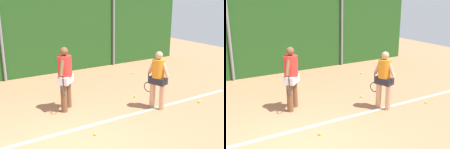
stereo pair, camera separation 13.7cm
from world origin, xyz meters
TOP-DOWN VIEW (x-y plane):
  - ground_plane at (0.00, 1.76)m, footprint 24.67×24.67m
  - hedge_fence_backdrop at (0.00, 5.98)m, footprint 16.04×0.25m
  - fence_post_center at (0.00, 5.80)m, footprint 0.10×0.10m
  - fence_post_right at (4.63, 5.80)m, footprint 0.10×0.10m
  - court_baseline_paint at (0.00, 1.01)m, footprint 11.72×0.10m
  - player_foreground_near at (3.08, 1.03)m, footprint 0.40×0.72m
  - player_midcourt at (0.89, 2.24)m, footprint 0.56×0.65m
  - tennis_ball_0 at (0.86, 0.53)m, footprint 0.07×0.07m
  - tennis_ball_2 at (4.55, 4.17)m, footprint 0.07×0.07m
  - tennis_ball_3 at (1.82, 5.13)m, footprint 0.07×0.07m
  - tennis_ball_4 at (3.04, 2.00)m, footprint 0.07×0.07m
  - tennis_ball_6 at (4.38, 0.66)m, footprint 0.07×0.07m

SIDE VIEW (x-z plane):
  - ground_plane at x=0.00m, z-range 0.00..0.00m
  - court_baseline_paint at x=0.00m, z-range 0.00..0.01m
  - tennis_ball_0 at x=0.86m, z-range 0.00..0.07m
  - tennis_ball_2 at x=4.55m, z-range 0.00..0.07m
  - tennis_ball_3 at x=1.82m, z-range 0.00..0.07m
  - tennis_ball_4 at x=3.04m, z-range 0.00..0.07m
  - tennis_ball_6 at x=4.38m, z-range 0.00..0.07m
  - player_foreground_near at x=3.08m, z-range 0.09..1.70m
  - player_midcourt at x=0.89m, z-range 0.10..1.84m
  - hedge_fence_backdrop at x=0.00m, z-range 0.00..3.49m
  - fence_post_center at x=0.00m, z-range 0.00..3.67m
  - fence_post_right at x=4.63m, z-range 0.00..3.67m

